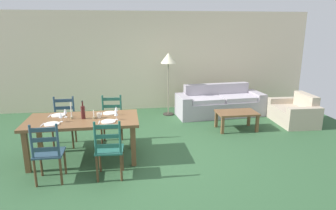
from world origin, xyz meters
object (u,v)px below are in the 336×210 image
Objects in this scene: couch at (219,104)px; dining_chair_near_left at (48,153)px; dining_chair_near_right at (109,149)px; coffee_cup_primary at (99,115)px; wine_glass_far_left at (65,111)px; dining_chair_far_left at (64,122)px; standing_lamp at (168,62)px; wine_glass_near_left at (61,116)px; wine_glass_near_right at (116,113)px; coffee_table at (237,115)px; armchair_upholstered at (296,113)px; dining_chair_far_right at (112,120)px; wine_bottle at (83,112)px; wine_glass_far_right at (116,109)px; dining_table at (83,124)px.

dining_chair_near_left is at bearing -139.56° from couch.
dining_chair_near_right is 10.67× the size of coffee_cup_primary.
dining_chair_near_right is at bearing -48.82° from wine_glass_far_left.
dining_chair_far_left is 0.59× the size of standing_lamp.
wine_glass_near_left is 0.62m from coffee_cup_primary.
wine_glass_near_right is 2.97m from coffee_table.
wine_glass_near_left is 0.91m from wine_glass_near_right.
wine_glass_far_left is 4.18m from couch.
armchair_upholstered is at bearing -30.79° from couch.
dining_chair_near_left and dining_chair_far_right have the same top height.
wine_bottle reaches higher than dining_chair_near_right.
dining_chair_near_left reaches higher than couch.
dining_chair_far_left reaches higher than armchair_upholstered.
dining_chair_far_left reaches higher than coffee_table.
dining_chair_near_left is 5.96× the size of wine_glass_far_right.
armchair_upholstered is at bearing -21.22° from standing_lamp.
dining_table is 0.31m from coffee_cup_primary.
dining_chair_near_right is at bearing -99.73° from wine_glass_near_right.
dining_chair_near_left reaches higher than wine_glass_far_right.
wine_glass_far_left is at bearing 168.60° from coffee_cup_primary.
coffee_cup_primary is at bearing 2.39° from dining_table.
dining_chair_near_left is at bearing -88.14° from dining_chair_far_left.
armchair_upholstered is (4.37, 0.64, -0.23)m from dining_chair_far_right.
coffee_cup_primary is at bearing -156.30° from wine_glass_far_right.
dining_chair_far_right is 3.04× the size of wine_bottle.
wine_glass_near_left is (-0.80, 0.63, 0.38)m from dining_chair_near_right.
couch reaches higher than coffee_table.
dining_table is 1.98× the size of dining_chair_far_left.
dining_chair_near_right is 1.24m from wine_glass_far_left.
couch is (3.21, 2.33, -0.37)m from dining_table.
wine_glass_far_right is at bearing -159.90° from coffee_table.
dining_chair_near_right is at bearing -59.33° from wine_bottle.
dining_chair_near_left is at bearing -131.89° from coffee_cup_primary.
wine_glass_near_left is 5.40m from armchair_upholstered.
wine_glass_near_right is 0.92m from wine_glass_far_left.
couch is (2.63, 2.47, -0.57)m from wine_glass_near_right.
wine_glass_near_right is 3.65m from couch.
standing_lamp is (-1.36, 1.40, 1.06)m from coffee_table.
dining_chair_far_left is 1.26m from wine_glass_far_right.
dining_chair_far_left is 3.08m from standing_lamp.
dining_chair_near_right is 1.48m from dining_chair_far_right.
wine_glass_far_left is (-0.88, 0.27, 0.00)m from wine_glass_near_right.
armchair_upholstered reaches higher than coffee_table.
dining_chair_near_left is 1.72m from dining_chair_far_right.
coffee_table is at bearing 19.29° from wine_glass_near_left.
wine_bottle is 0.35× the size of coffee_table.
wine_bottle is at bearing 179.97° from coffee_cup_primary.
wine_glass_near_left is at bearing -132.64° from dining_chair_far_right.
dining_chair_near_right is 1.76m from dining_chair_far_left.
wine_glass_near_right is at bearing -88.92° from wine_glass_far_right.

